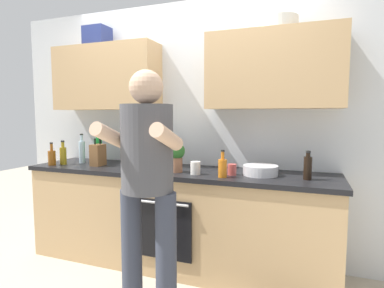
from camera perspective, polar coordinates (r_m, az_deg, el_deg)
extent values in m
plane|color=#B2A893|center=(3.13, -3.08, -21.13)|extent=(12.00, 12.00, 0.00)
cube|color=silver|center=(3.14, -0.59, 2.69)|extent=(4.00, 0.06, 2.50)
cube|color=tan|center=(3.39, -15.44, 11.59)|extent=(1.13, 0.32, 0.65)
cube|color=tan|center=(2.78, 14.70, 13.01)|extent=(1.13, 0.32, 0.65)
cylinder|color=silver|center=(2.85, 15.82, 20.49)|extent=(0.30, 0.30, 0.10)
cube|color=navy|center=(3.51, -16.99, 18.32)|extent=(0.24, 0.20, 0.20)
cube|color=tan|center=(2.96, -3.13, -13.68)|extent=(2.80, 0.60, 0.86)
cube|color=black|center=(2.85, -3.17, -5.10)|extent=(2.84, 0.64, 0.04)
cube|color=black|center=(2.69, -5.95, -15.26)|extent=(0.56, 0.02, 0.50)
cylinder|color=silver|center=(2.60, -6.23, -10.67)|extent=(0.52, 0.02, 0.02)
cylinder|color=#383D4C|center=(2.30, -11.00, -19.11)|extent=(0.14, 0.14, 0.90)
cylinder|color=#383D4C|center=(2.19, -4.77, -20.38)|extent=(0.14, 0.14, 0.90)
cylinder|color=#4C4C51|center=(2.04, -8.25, -0.78)|extent=(0.34, 0.34, 0.57)
sphere|color=#D8AD8C|center=(2.04, -8.40, 10.32)|extent=(0.22, 0.22, 0.22)
cylinder|color=#D8AD8C|center=(2.04, -14.85, 1.50)|extent=(0.09, 0.31, 0.19)
cylinder|color=#D8AD8C|center=(1.84, -4.58, 1.25)|extent=(0.09, 0.31, 0.19)
cylinder|color=#471419|center=(3.15, -9.28, -1.88)|extent=(0.06, 0.06, 0.21)
cylinder|color=#471419|center=(3.13, -9.32, 0.55)|extent=(0.03, 0.03, 0.06)
cylinder|color=black|center=(3.13, -9.33, 1.25)|extent=(0.03, 0.03, 0.02)
cylinder|color=silver|center=(3.40, -19.55, -1.43)|extent=(0.06, 0.06, 0.22)
cylinder|color=silver|center=(3.39, -19.62, 1.00)|extent=(0.03, 0.03, 0.07)
cylinder|color=black|center=(3.39, -19.64, 1.67)|extent=(0.03, 0.03, 0.01)
cylinder|color=olive|center=(3.38, -22.57, -2.03)|extent=(0.06, 0.06, 0.17)
cylinder|color=olive|center=(3.37, -22.64, -0.13)|extent=(0.03, 0.03, 0.06)
cylinder|color=black|center=(3.37, -22.66, 0.46)|extent=(0.04, 0.04, 0.02)
cylinder|color=#198C33|center=(3.33, -16.85, -1.24)|extent=(0.08, 0.08, 0.26)
cylinder|color=#198C33|center=(3.31, -16.92, 1.23)|extent=(0.03, 0.03, 0.03)
cylinder|color=black|center=(3.31, -16.93, 1.66)|extent=(0.04, 0.04, 0.02)
cylinder|color=orange|center=(2.49, 5.63, -4.49)|extent=(0.07, 0.07, 0.14)
cylinder|color=orange|center=(2.48, 5.65, -2.14)|extent=(0.03, 0.03, 0.06)
cylinder|color=black|center=(2.47, 5.66, -1.25)|extent=(0.03, 0.03, 0.01)
cylinder|color=#8C4C14|center=(3.37, -24.33, -2.35)|extent=(0.07, 0.07, 0.14)
cylinder|color=#8C4C14|center=(3.36, -24.40, -0.55)|extent=(0.03, 0.03, 0.07)
cylinder|color=black|center=(3.36, -24.43, 0.15)|extent=(0.03, 0.03, 0.01)
cylinder|color=black|center=(2.55, 20.47, -4.20)|extent=(0.06, 0.06, 0.18)
cylinder|color=black|center=(2.53, 20.55, -1.87)|extent=(0.03, 0.03, 0.03)
cylinder|color=black|center=(2.53, 20.57, -1.35)|extent=(0.04, 0.04, 0.02)
cylinder|color=slate|center=(2.92, -4.09, -3.38)|extent=(0.08, 0.08, 0.11)
cylinder|color=white|center=(2.61, 0.64, -4.42)|extent=(0.08, 0.08, 0.11)
cylinder|color=#BF4C47|center=(2.60, 7.35, -4.67)|extent=(0.07, 0.07, 0.09)
cylinder|color=silver|center=(2.64, 12.46, -4.73)|extent=(0.29, 0.29, 0.08)
cube|color=brown|center=(3.18, -16.89, -1.95)|extent=(0.10, 0.14, 0.21)
cylinder|color=black|center=(3.16, -17.39, 0.45)|extent=(0.02, 0.02, 0.06)
cylinder|color=black|center=(3.18, -16.52, 0.49)|extent=(0.02, 0.02, 0.06)
cylinder|color=#9E6647|center=(2.71, -2.85, -3.85)|extent=(0.10, 0.10, 0.13)
sphere|color=#2D6B28|center=(2.70, -2.86, -1.28)|extent=(0.15, 0.15, 0.15)
cube|color=silver|center=(2.91, -9.02, -2.50)|extent=(0.20, 0.18, 0.21)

